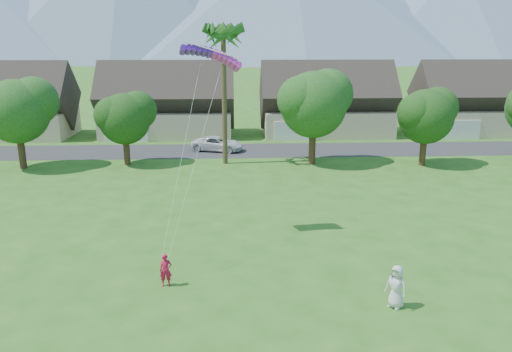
{
  "coord_description": "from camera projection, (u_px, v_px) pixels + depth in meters",
  "views": [
    {
      "loc": [
        -1.22,
        -16.59,
        11.07
      ],
      "look_at": [
        0.0,
        10.0,
        3.8
      ],
      "focal_mm": 35.0,
      "sensor_mm": 36.0,
      "label": 1
    }
  ],
  "objects": [
    {
      "name": "tree_row",
      "position": [
        234.0,
        112.0,
        44.52
      ],
      "size": [
        62.27,
        6.67,
        8.45
      ],
      "color": "#47301C",
      "rests_on": "ground"
    },
    {
      "name": "houses_row",
      "position": [
        247.0,
        106.0,
        59.5
      ],
      "size": [
        72.75,
        8.19,
        8.86
      ],
      "color": "beige",
      "rests_on": "ground"
    },
    {
      "name": "parked_car",
      "position": [
        217.0,
        144.0,
        51.4
      ],
      "size": [
        5.8,
        3.84,
        1.48
      ],
      "primitive_type": "imported",
      "rotation": [
        0.0,
        0.0,
        1.29
      ],
      "color": "silver",
      "rests_on": "ground"
    },
    {
      "name": "mountain_ridge",
      "position": [
        254.0,
        5.0,
        262.31
      ],
      "size": [
        540.0,
        240.0,
        70.0
      ],
      "color": "slate",
      "rests_on": "ground"
    },
    {
      "name": "parafoil_kite",
      "position": [
        212.0,
        54.0,
        27.06
      ],
      "size": [
        3.43,
        1.15,
        0.5
      ],
      "rotation": [
        0.0,
        0.0,
        0.09
      ],
      "color": "#5116A8",
      "rests_on": "ground"
    },
    {
      "name": "watcher",
      "position": [
        396.0,
        287.0,
        21.16
      ],
      "size": [
        1.09,
        1.09,
        1.91
      ],
      "primitive_type": "imported",
      "rotation": [
        0.0,
        0.0,
        -0.78
      ],
      "color": "silver",
      "rests_on": "ground"
    },
    {
      "name": "street",
      "position": [
        245.0,
        150.0,
        51.72
      ],
      "size": [
        90.0,
        7.0,
        0.01
      ],
      "primitive_type": "cube",
      "color": "#2D2D30",
      "rests_on": "ground"
    },
    {
      "name": "ground",
      "position": [
        268.0,
        341.0,
        18.96
      ],
      "size": [
        500.0,
        500.0,
        0.0
      ],
      "primitive_type": "plane",
      "color": "#2D6019",
      "rests_on": "ground"
    },
    {
      "name": "kite_flyer",
      "position": [
        166.0,
        270.0,
        23.04
      ],
      "size": [
        0.62,
        0.45,
        1.58
      ],
      "primitive_type": "imported",
      "rotation": [
        0.0,
        0.0,
        0.14
      ],
      "color": "#BA153A",
      "rests_on": "ground"
    },
    {
      "name": "fan_palm",
      "position": [
        223.0,
        31.0,
        43.22
      ],
      "size": [
        3.0,
        3.0,
        13.8
      ],
      "color": "#4C3D26",
      "rests_on": "ground"
    }
  ]
}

